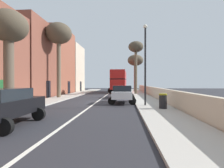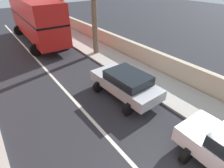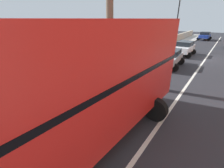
# 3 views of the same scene
# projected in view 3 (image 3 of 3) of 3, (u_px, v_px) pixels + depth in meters

# --- Properties ---
(ground_plane) EXTENTS (84.00, 84.00, 0.00)m
(ground_plane) POSITION_uv_depth(u_px,v_px,m) (205.00, 59.00, 17.35)
(ground_plane) COLOR #28282D
(road_centre_line) EXTENTS (0.16, 54.00, 0.01)m
(road_centre_line) POSITION_uv_depth(u_px,v_px,m) (205.00, 59.00, 17.35)
(road_centre_line) COLOR silver
(road_centre_line) RESTS_ON ground
(sidewalk_right) EXTENTS (2.60, 60.00, 0.12)m
(sidewalk_right) POSITION_uv_depth(u_px,v_px,m) (161.00, 53.00, 19.95)
(sidewalk_right) COLOR #B2ADA3
(sidewalk_right) RESTS_ON ground
(boundary_wall_right) EXTENTS (0.36, 54.00, 1.30)m
(boundary_wall_right) POSITION_uv_depth(u_px,v_px,m) (150.00, 47.00, 20.55)
(boundary_wall_right) COLOR beige
(boundary_wall_right) RESTS_ON ground
(double_decker_bus) EXTENTS (3.80, 10.63, 4.06)m
(double_decker_bus) POSITION_uv_depth(u_px,v_px,m) (60.00, 90.00, 4.10)
(double_decker_bus) COLOR red
(double_decker_bus) RESTS_ON ground
(parked_car_silver_right_0) EXTENTS (2.57, 4.19, 1.50)m
(parked_car_silver_right_0) POSITION_uv_depth(u_px,v_px,m) (169.00, 57.00, 14.42)
(parked_car_silver_right_0) COLOR #B7BABF
(parked_car_silver_right_0) RESTS_ON ground
(parked_car_blue_right_2) EXTENTS (2.46, 4.06, 1.60)m
(parked_car_blue_right_2) POSITION_uv_depth(u_px,v_px,m) (205.00, 35.00, 32.43)
(parked_car_blue_right_2) COLOR #1E389E
(parked_car_blue_right_2) RESTS_ON ground
(parked_car_white_right_3) EXTENTS (2.47, 3.94, 1.61)m
(parked_car_white_right_3) POSITION_uv_depth(u_px,v_px,m) (184.00, 47.00, 18.73)
(parked_car_white_right_3) COLOR silver
(parked_car_white_right_3) RESTS_ON ground
(lamppost_right) EXTENTS (0.32, 0.32, 6.31)m
(lamppost_right) POSITION_uv_depth(u_px,v_px,m) (177.00, 21.00, 20.34)
(lamppost_right) COLOR black
(lamppost_right) RESTS_ON sidewalk_right
(litter_bin_right) EXTENTS (0.55, 0.55, 1.02)m
(litter_bin_right) POSITION_uv_depth(u_px,v_px,m) (170.00, 44.00, 23.36)
(litter_bin_right) COLOR black
(litter_bin_right) RESTS_ON sidewalk_right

